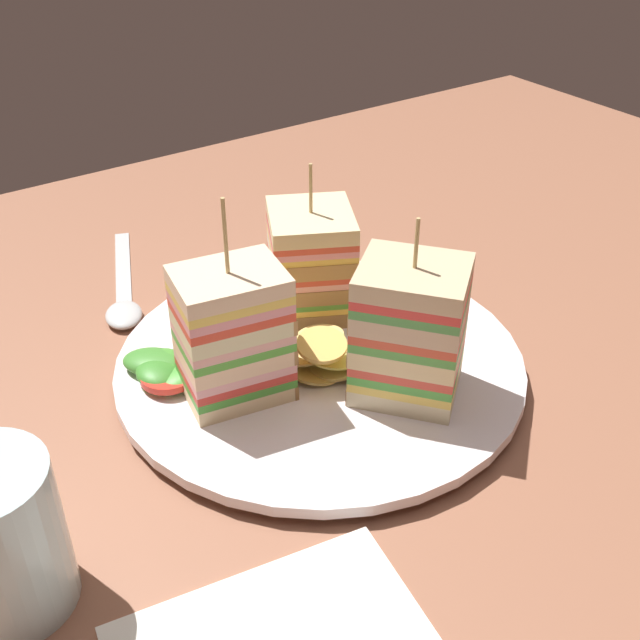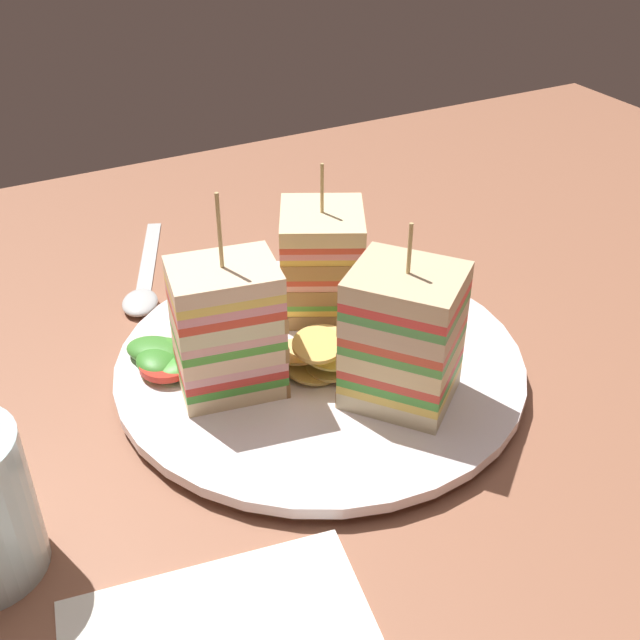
{
  "view_description": "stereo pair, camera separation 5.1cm",
  "coord_description": "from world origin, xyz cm",
  "px_view_note": "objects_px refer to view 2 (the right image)",
  "views": [
    {
      "loc": [
        24.16,
        35.16,
        32.72
      ],
      "look_at": [
        0.0,
        0.0,
        4.38
      ],
      "focal_mm": 44.14,
      "sensor_mm": 36.0,
      "label": 1
    },
    {
      "loc": [
        19.78,
        37.8,
        32.72
      ],
      "look_at": [
        0.0,
        0.0,
        4.38
      ],
      "focal_mm": 44.14,
      "sensor_mm": 36.0,
      "label": 2
    }
  ],
  "objects_px": {
    "chip_pile": "(319,354)",
    "spoon": "(143,289)",
    "plate": "(320,364)",
    "sandwich_wedge_2": "(403,337)",
    "sandwich_wedge_1": "(228,329)",
    "sandwich_wedge_0": "(322,261)"
  },
  "relations": [
    {
      "from": "sandwich_wedge_0",
      "to": "sandwich_wedge_2",
      "type": "xyz_separation_m",
      "value": [
        0.01,
        0.11,
        0.01
      ]
    },
    {
      "from": "plate",
      "to": "sandwich_wedge_0",
      "type": "height_order",
      "value": "sandwich_wedge_0"
    },
    {
      "from": "sandwich_wedge_2",
      "to": "chip_pile",
      "type": "xyz_separation_m",
      "value": [
        0.03,
        -0.05,
        -0.03
      ]
    },
    {
      "from": "plate",
      "to": "sandwich_wedge_1",
      "type": "relative_size",
      "value": 2.05
    },
    {
      "from": "sandwich_wedge_0",
      "to": "sandwich_wedge_2",
      "type": "bearing_deg",
      "value": 24.16
    },
    {
      "from": "plate",
      "to": "chip_pile",
      "type": "distance_m",
      "value": 0.02
    },
    {
      "from": "sandwich_wedge_0",
      "to": "sandwich_wedge_1",
      "type": "height_order",
      "value": "sandwich_wedge_1"
    },
    {
      "from": "sandwich_wedge_0",
      "to": "plate",
      "type": "bearing_deg",
      "value": -2.07
    },
    {
      "from": "sandwich_wedge_0",
      "to": "chip_pile",
      "type": "distance_m",
      "value": 0.08
    },
    {
      "from": "sandwich_wedge_2",
      "to": "spoon",
      "type": "bearing_deg",
      "value": -14.01
    },
    {
      "from": "spoon",
      "to": "sandwich_wedge_0",
      "type": "bearing_deg",
      "value": 68.32
    },
    {
      "from": "chip_pile",
      "to": "spoon",
      "type": "distance_m",
      "value": 0.18
    },
    {
      "from": "chip_pile",
      "to": "spoon",
      "type": "bearing_deg",
      "value": -67.69
    },
    {
      "from": "spoon",
      "to": "chip_pile",
      "type": "bearing_deg",
      "value": 44.12
    },
    {
      "from": "sandwich_wedge_2",
      "to": "chip_pile",
      "type": "height_order",
      "value": "sandwich_wedge_2"
    },
    {
      "from": "plate",
      "to": "spoon",
      "type": "height_order",
      "value": "plate"
    },
    {
      "from": "sandwich_wedge_2",
      "to": "chip_pile",
      "type": "bearing_deg",
      "value": -4.44
    },
    {
      "from": "sandwich_wedge_2",
      "to": "spoon",
      "type": "relative_size",
      "value": 0.76
    },
    {
      "from": "plate",
      "to": "sandwich_wedge_2",
      "type": "bearing_deg",
      "value": 113.56
    },
    {
      "from": "plate",
      "to": "sandwich_wedge_2",
      "type": "height_order",
      "value": "sandwich_wedge_2"
    },
    {
      "from": "sandwich_wedge_0",
      "to": "spoon",
      "type": "xyz_separation_m",
      "value": [
        0.11,
        -0.1,
        -0.05
      ]
    },
    {
      "from": "plate",
      "to": "spoon",
      "type": "relative_size",
      "value": 1.74
    }
  ]
}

